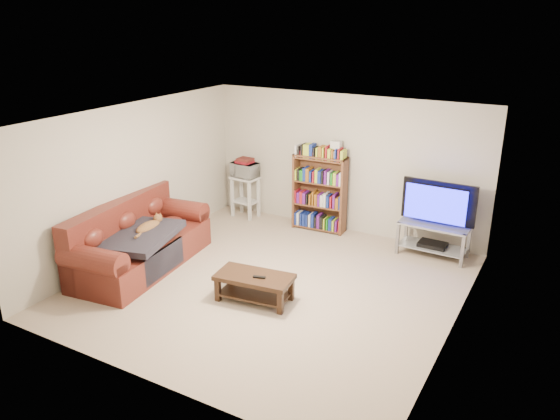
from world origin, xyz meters
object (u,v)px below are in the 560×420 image
Objects in this scene: tv_stand at (434,234)px; bookshelf at (320,192)px; coffee_table at (254,283)px; sofa at (137,245)px.

bookshelf reaches higher than tv_stand.
bookshelf is (-0.35, 2.74, 0.44)m from coffee_table.
bookshelf is at bearing 49.96° from sofa.
bookshelf is (1.77, 2.71, 0.35)m from sofa.
coffee_table is at bearing -7.78° from sofa.
coffee_table is at bearing -85.88° from bookshelf.
sofa reaches higher than tv_stand.
bookshelf reaches higher than coffee_table.
tv_stand reaches higher than coffee_table.
coffee_table is 3.13m from tv_stand.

